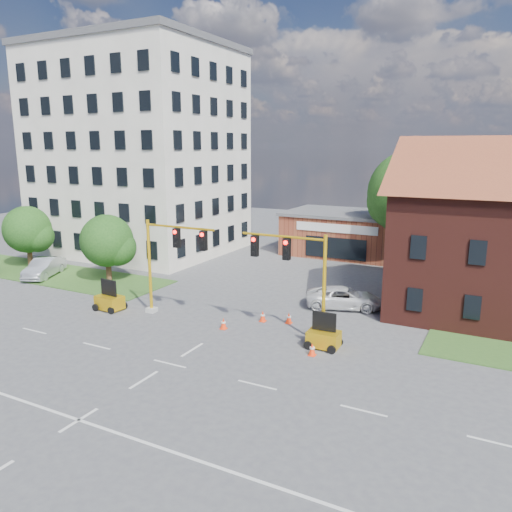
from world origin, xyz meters
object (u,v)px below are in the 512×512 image
trailer_west (110,301)px  pickup_white (344,298)px  signal_mast_west (170,257)px  trailer_east (324,337)px  signal_mast_east (296,273)px

trailer_west → pickup_white: bearing=34.6°
trailer_west → pickup_white: size_ratio=0.39×
trailer_west → pickup_white: (13.86, 7.70, 0.08)m
signal_mast_west → trailer_east: signal_mast_west is taller
signal_mast_east → pickup_white: size_ratio=1.21×
signal_mast_west → pickup_white: signal_mast_west is taller
signal_mast_east → trailer_west: 13.57m
trailer_west → signal_mast_west: bearing=17.7°
signal_mast_east → pickup_white: signal_mast_east is taller
trailer_east → signal_mast_east: bearing=165.2°
pickup_white → signal_mast_west: bearing=107.0°
trailer_east → pickup_white: size_ratio=0.38×
trailer_west → pickup_white: trailer_west is taller
signal_mast_east → trailer_west: bearing=-175.9°
trailer_east → signal_mast_west: bearing=176.1°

